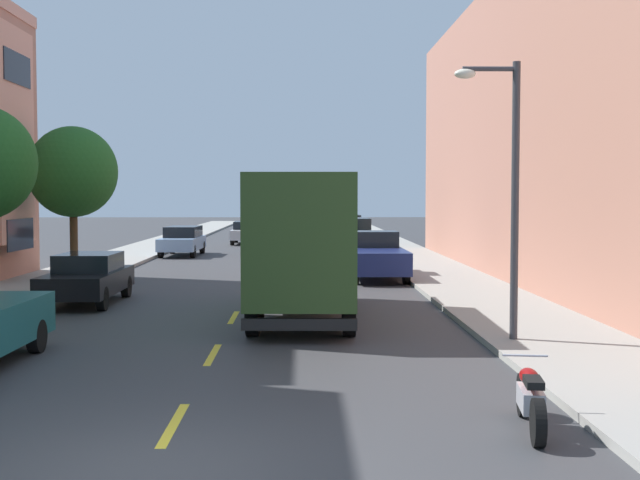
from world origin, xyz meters
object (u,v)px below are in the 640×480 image
delivery_box_truck (304,239)px  parked_suv_red (340,225)px  street_lamp (507,176)px  moving_silver_sedan (247,232)px  street_tree_third (73,172)px  parked_motorcycle (530,399)px  parked_pickup_navy (376,256)px  parked_suv_forest (352,236)px  parked_suv_orange (346,230)px  parked_sedan_black (88,277)px  parked_wagon_sky (183,240)px

delivery_box_truck → parked_suv_red: 38.51m
street_lamp → moving_silver_sedan: size_ratio=1.26×
street_tree_third → street_lamp: bearing=-46.5°
moving_silver_sedan → parked_motorcycle: size_ratio=2.20×
street_lamp → parked_pickup_navy: (-1.43, 14.02, -2.66)m
parked_pickup_navy → parked_motorcycle: size_ratio=2.59×
parked_suv_forest → parked_suv_red: same height
parked_pickup_navy → moving_silver_sedan: bearing=105.6°
parked_suv_orange → parked_motorcycle: (0.37, -39.92, -0.58)m
delivery_box_truck → parked_suv_orange: 29.94m
street_tree_third → moving_silver_sedan: bearing=79.0°
street_tree_third → parked_sedan_black: (1.99, -5.98, -3.17)m
street_tree_third → parked_motorcycle: (11.15, -19.23, -3.51)m
parked_sedan_black → parked_pickup_navy: bearing=38.2°
parked_suv_red → moving_silver_sedan: size_ratio=1.07×
parked_pickup_navy → street_tree_third: bearing=-174.6°
parked_wagon_sky → parked_motorcycle: bearing=-74.2°
delivery_box_truck → moving_silver_sedan: (-3.59, 32.77, -1.26)m
street_tree_third → parked_suv_orange: street_tree_third is taller
delivery_box_truck → parked_suv_orange: bearing=85.0°
parked_pickup_navy → parked_suv_forest: parked_suv_forest is taller
parked_suv_orange → parked_suv_red: bearing=89.8°
parked_suv_forest → moving_silver_sedan: parked_suv_forest is taller
parked_sedan_black → parked_suv_red: (8.82, 35.26, 0.24)m
delivery_box_truck → parked_suv_red: bearing=86.1°
street_tree_third → parked_suv_forest: (10.74, 13.28, -2.93)m
parked_sedan_black → moving_silver_sedan: size_ratio=1.00×
parked_suv_orange → parked_suv_red: 8.59m
parked_sedan_black → street_tree_third: bearing=108.4°
parked_suv_orange → parked_motorcycle: 39.92m
parked_suv_red → parked_motorcycle: (0.34, -48.51, -0.58)m
street_lamp → delivery_box_truck: size_ratio=0.69×
parked_suv_red → parked_motorcycle: bearing=-89.6°
parked_sedan_black → parked_wagon_sky: (-0.01, 19.25, 0.05)m
moving_silver_sedan → parked_motorcycle: 43.37m
street_tree_third → parked_suv_forest: size_ratio=1.12×
street_lamp → parked_suv_forest: bearing=93.5°
parked_suv_orange → parked_suv_forest: 7.41m
delivery_box_truck → parked_pickup_navy: size_ratio=1.55×
delivery_box_truck → parked_motorcycle: 10.65m
parked_suv_orange → parked_motorcycle: bearing=-89.5°
parked_wagon_sky → parked_suv_forest: bearing=0.0°
street_tree_third → parked_suv_orange: size_ratio=1.12×
moving_silver_sedan → street_tree_third: bearing=-101.0°
parked_motorcycle → parked_suv_red: bearing=90.4°
parked_suv_forest → parked_motorcycle: parked_suv_forest is taller
parked_wagon_sky → parked_motorcycle: parked_wagon_sky is taller
parked_pickup_navy → parked_wagon_sky: (-8.92, 12.25, -0.02)m
parked_sedan_black → parked_motorcycle: parked_sedan_black is taller
street_tree_third → parked_suv_orange: bearing=62.5°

